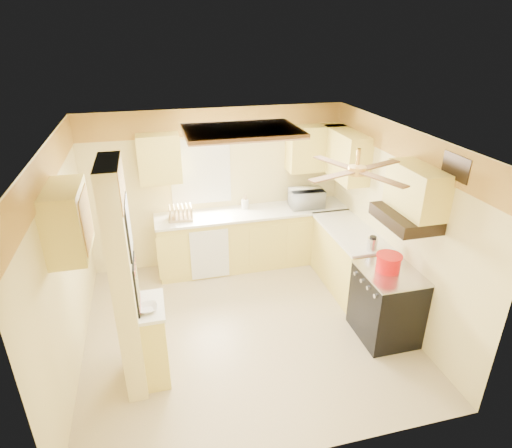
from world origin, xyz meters
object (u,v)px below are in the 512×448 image
object	(u,v)px
microwave	(307,198)
stove	(386,304)
bowl	(148,308)
kettle	(372,244)
dutch_oven	(389,263)

from	to	relation	value
microwave	stove	bearing A→B (deg)	101.38
bowl	kettle	xyz separation A→B (m)	(2.84, 0.61, 0.07)
dutch_oven	microwave	bearing A→B (deg)	97.68
microwave	bowl	world-z (taller)	microwave
dutch_oven	stove	bearing A→B (deg)	-72.50
stove	dutch_oven	world-z (taller)	dutch_oven
stove	microwave	bearing A→B (deg)	97.96
stove	bowl	bearing A→B (deg)	-178.16
kettle	bowl	bearing A→B (deg)	-167.82
stove	microwave	size ratio (longest dim) A/B	1.73
stove	kettle	world-z (taller)	kettle
kettle	stove	bearing A→B (deg)	-91.75
microwave	bowl	xyz separation A→B (m)	(-2.53, -2.21, -0.12)
stove	kettle	distance (m)	0.77
bowl	kettle	world-z (taller)	kettle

